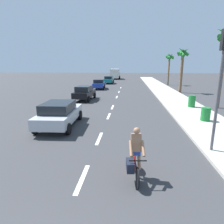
{
  "coord_description": "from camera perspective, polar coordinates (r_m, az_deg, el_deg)",
  "views": [
    {
      "loc": [
        1.56,
        -1.0,
        3.78
      ],
      "look_at": [
        0.54,
        10.04,
        1.1
      ],
      "focal_mm": 31.01,
      "sensor_mm": 36.0,
      "label": 1
    }
  ],
  "objects": [
    {
      "name": "lane_stripe_6",
      "position": [
        28.35,
        2.05,
        5.94
      ],
      "size": [
        0.16,
        1.8,
        0.01
      ],
      "primitive_type": "cube",
      "color": "white",
      "rests_on": "ground"
    },
    {
      "name": "ground_plane",
      "position": [
        21.39,
        0.98,
        3.42
      ],
      "size": [
        160.0,
        160.0,
        0.0
      ],
      "primitive_type": "plane",
      "color": "#38383A"
    },
    {
      "name": "trash_bin_far",
      "position": [
        18.71,
        22.46,
        2.98
      ],
      "size": [
        0.6,
        0.6,
        1.05
      ],
      "primitive_type": "cylinder",
      "color": "#19722D",
      "rests_on": "sidewalk_strip"
    },
    {
      "name": "lane_stripe_1",
      "position": [
        7.08,
        -8.77,
        -18.82
      ],
      "size": [
        0.16,
        1.8,
        0.01
      ],
      "primitive_type": "cube",
      "color": "white",
      "rests_on": "ground"
    },
    {
      "name": "trash_bin_near",
      "position": [
        14.44,
        25.88,
        -0.56
      ],
      "size": [
        0.6,
        0.6,
        0.9
      ],
      "primitive_type": "cylinder",
      "color": "#19722D",
      "rests_on": "sidewalk_strip"
    },
    {
      "name": "cyclist",
      "position": [
        6.66,
        6.7,
        -12.82
      ],
      "size": [
        0.66,
        1.71,
        1.82
      ],
      "rotation": [
        0.0,
        0.0,
        3.23
      ],
      "color": "black",
      "rests_on": "ground"
    },
    {
      "name": "lane_stripe_2",
      "position": [
        10.38,
        -3.78,
        -7.77
      ],
      "size": [
        0.16,
        1.8,
        0.01
      ],
      "primitive_type": "cube",
      "color": "white",
      "rests_on": "ground"
    },
    {
      "name": "lane_stripe_4",
      "position": [
        17.91,
        0.13,
        1.43
      ],
      "size": [
        0.16,
        1.8,
        0.01
      ],
      "primitive_type": "cube",
      "color": "white",
      "rests_on": "ground"
    },
    {
      "name": "parked_car_silver",
      "position": [
        12.59,
        -15.25,
        -0.39
      ],
      "size": [
        2.25,
        4.64,
        1.57
      ],
      "rotation": [
        0.0,
        0.0,
        0.04
      ],
      "color": "#B7BABF",
      "rests_on": "ground"
    },
    {
      "name": "parked_car_blue",
      "position": [
        31.93,
        -3.92,
        8.28
      ],
      "size": [
        2.07,
        4.15,
        1.57
      ],
      "rotation": [
        0.0,
        0.0,
        0.06
      ],
      "color": "#1E389E",
      "rests_on": "ground"
    },
    {
      "name": "traffic_signal",
      "position": [
        9.06,
        29.61,
        10.76
      ],
      "size": [
        0.28,
        0.33,
        5.2
      ],
      "color": "#4C4C51",
      "rests_on": "ground"
    },
    {
      "name": "lane_stripe_7",
      "position": [
        33.69,
        2.57,
        7.15
      ],
      "size": [
        0.16,
        1.8,
        0.01
      ],
      "primitive_type": "cube",
      "color": "white",
      "rests_on": "ground"
    },
    {
      "name": "lane_stripe_3",
      "position": [
        14.78,
        -0.98,
        -1.21
      ],
      "size": [
        0.16,
        1.8,
        0.01
      ],
      "primitive_type": "cube",
      "color": "white",
      "rests_on": "ground"
    },
    {
      "name": "parked_car_teal",
      "position": [
        41.46,
        -0.98,
        9.53
      ],
      "size": [
        1.98,
        4.23,
        1.57
      ],
      "rotation": [
        0.0,
        0.0,
        -0.01
      ],
      "color": "#14727A",
      "rests_on": "ground"
    },
    {
      "name": "sidewalk_strip",
      "position": [
        23.84,
        17.46,
        4.02
      ],
      "size": [
        3.6,
        80.0,
        0.14
      ],
      "primitive_type": "cube",
      "color": "#B2ADA3",
      "rests_on": "ground"
    },
    {
      "name": "lane_stripe_5",
      "position": [
        23.72,
        1.41,
        4.44
      ],
      "size": [
        0.16,
        1.8,
        0.01
      ],
      "primitive_type": "cube",
      "color": "white",
      "rests_on": "ground"
    },
    {
      "name": "parked_car_black",
      "position": [
        21.78,
        -8.15,
        5.7
      ],
      "size": [
        2.02,
        4.06,
        1.57
      ],
      "rotation": [
        0.0,
        0.0,
        -0.05
      ],
      "color": "black",
      "rests_on": "ground"
    },
    {
      "name": "palm_tree_distant",
      "position": [
        39.85,
        16.57,
        14.76
      ],
      "size": [
        1.78,
        1.9,
        6.2
      ],
      "color": "brown",
      "rests_on": "ground"
    },
    {
      "name": "delivery_truck",
      "position": [
        55.36,
        0.92,
        11.25
      ],
      "size": [
        2.69,
        6.25,
        2.8
      ],
      "rotation": [
        0.0,
        0.0,
        0.0
      ],
      "color": "beige",
      "rests_on": "ground"
    },
    {
      "name": "palm_tree_far",
      "position": [
        29.07,
        20.09,
        14.86
      ],
      "size": [
        1.74,
        1.78,
        6.38
      ],
      "color": "brown",
      "rests_on": "ground"
    }
  ]
}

